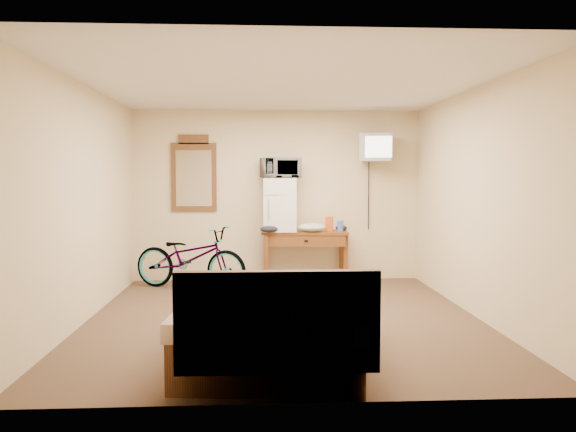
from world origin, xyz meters
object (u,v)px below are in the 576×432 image
object	(u,v)px
desk	(305,240)
bicycle	(190,258)
microwave	(280,168)
wall_mirror	(194,174)
mini_fridge	(280,205)
blue_cup	(340,226)
crt_television	(376,148)
bed	(274,325)

from	to	relation	value
desk	bicycle	size ratio (longest dim) A/B	0.77
microwave	wall_mirror	world-z (taller)	wall_mirror
bicycle	wall_mirror	bearing A→B (deg)	21.82
mini_fridge	blue_cup	world-z (taller)	mini_fridge
crt_television	bed	xyz separation A→B (m)	(-1.56, -3.40, -1.65)
microwave	bed	distance (m)	3.68
microwave	crt_television	distance (m)	1.40
bicycle	crt_television	bearing A→B (deg)	-60.79
blue_cup	mini_fridge	bearing A→B (deg)	176.59
crt_television	bicycle	bearing A→B (deg)	-171.88
wall_mirror	microwave	bearing A→B (deg)	-10.65
microwave	bicycle	distance (m)	1.79
desk	wall_mirror	bearing A→B (deg)	170.48
microwave	wall_mirror	xyz separation A→B (m)	(-1.25, 0.24, -0.09)
desk	bicycle	world-z (taller)	bicycle
desk	mini_fridge	distance (m)	0.62
wall_mirror	bicycle	size ratio (longest dim) A/B	0.68
bicycle	microwave	bearing A→B (deg)	-51.57
crt_television	wall_mirror	xyz separation A→B (m)	(-2.62, 0.25, -0.38)
mini_fridge	bed	distance (m)	3.52
desk	microwave	bearing A→B (deg)	174.51
desk	blue_cup	world-z (taller)	blue_cup
microwave	blue_cup	world-z (taller)	microwave
blue_cup	bed	distance (m)	3.57
blue_cup	microwave	bearing A→B (deg)	176.58
microwave	bed	bearing A→B (deg)	-108.57
microwave	bicycle	size ratio (longest dim) A/B	0.32
bicycle	bed	distance (m)	3.21
desk	wall_mirror	size ratio (longest dim) A/B	1.14
desk	bed	xyz separation A→B (m)	(-0.55, -3.38, -0.32)
crt_television	blue_cup	bearing A→B (deg)	-175.94
crt_television	bed	distance (m)	4.09
blue_cup	wall_mirror	size ratio (longest dim) A/B	0.14
crt_television	bed	size ratio (longest dim) A/B	0.30
wall_mirror	bicycle	world-z (taller)	wall_mirror
microwave	bicycle	bearing A→B (deg)	-178.06
bed	wall_mirror	bearing A→B (deg)	106.20
desk	bed	distance (m)	3.44
blue_cup	bicycle	bearing A→B (deg)	-170.91
wall_mirror	bicycle	xyz separation A→B (m)	(0.01, -0.62, -1.14)
mini_fridge	crt_television	bearing A→B (deg)	-0.63
desk	blue_cup	bearing A→B (deg)	-1.96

